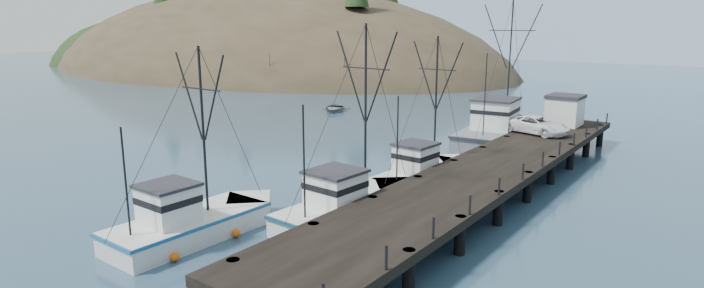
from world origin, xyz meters
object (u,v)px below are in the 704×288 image
pier (489,170)px  trawler_mid (194,222)px  pier_shed (565,110)px  work_vessel (501,131)px  trawler_far (426,174)px  pickup_truck (537,125)px  trawler_near (354,206)px  motorboat (335,111)px

pier → trawler_mid: 19.04m
pier_shed → trawler_mid: bearing=-105.7°
work_vessel → trawler_mid: bearing=-98.2°
work_vessel → pier_shed: work_vessel is taller
trawler_mid → pier_shed: trawler_mid is taller
trawler_far → pickup_truck: (3.47, 12.96, 1.94)m
pickup_truck → pier: bearing=-160.1°
trawler_near → pickup_truck: size_ratio=2.12×
trawler_near → trawler_far: trawler_near is taller
trawler_near → pier: bearing=63.4°
pier → pickup_truck: pickup_truck is taller
work_vessel → pier_shed: (5.03, 2.31, 2.19)m
trawler_near → trawler_mid: 8.95m
trawler_near → motorboat: (-25.47, 31.04, -0.82)m
trawler_mid → pier_shed: bearing=74.3°
pier_shed → trawler_near: bearing=-99.1°
pickup_truck → motorboat: size_ratio=1.04×
pier → trawler_near: 10.18m
work_vessel → motorboat: bearing=165.8°
pier → pier_shed: bearing=90.7°
trawler_near → work_vessel: bearing=91.6°
trawler_mid → trawler_far: bearing=70.9°
pickup_truck → work_vessel: bearing=68.6°
pickup_truck → trawler_far: bearing=-179.5°
pier_shed → pickup_truck: size_ratio=0.59×
pier → motorboat: bearing=143.8°
pier_shed → pickup_truck: (-0.72, -5.54, -0.66)m
trawler_far → motorboat: bearing=138.7°
trawler_mid → trawler_far: (5.46, 15.75, 0.00)m
trawler_far → motorboat: trawler_far is taller
motorboat → pickup_truck: bearing=-47.0°
trawler_far → motorboat: (-25.59, 22.47, -0.82)m
pier → motorboat: pier is taller
trawler_near → pickup_truck: 21.91m
work_vessel → motorboat: work_vessel is taller
trawler_far → work_vessel: (-0.83, 16.19, 0.41)m
pier → motorboat: size_ratio=8.43×
motorboat → trawler_far: bearing=-70.1°
trawler_far → work_vessel: work_vessel is taller
trawler_mid → pickup_truck: (8.94, 28.70, 1.94)m
pier → trawler_mid: bearing=-121.3°
trawler_far → pier_shed: (4.20, 18.50, 2.60)m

